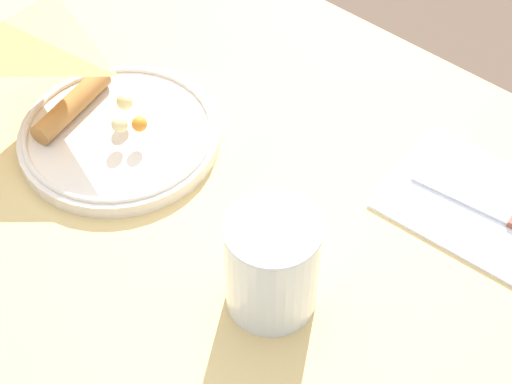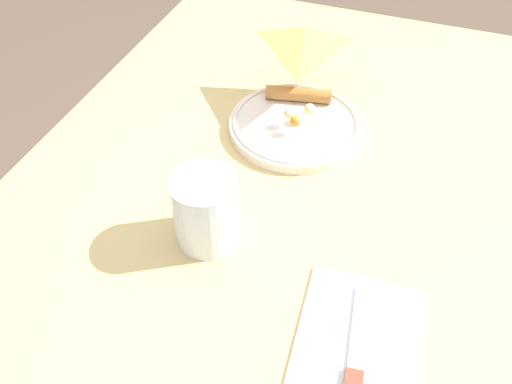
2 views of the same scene
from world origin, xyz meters
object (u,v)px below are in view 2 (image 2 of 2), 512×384
at_px(plate_pizza, 296,122).
at_px(napkin_folded, 356,355).
at_px(milk_glass, 205,211).
at_px(butter_knife, 356,360).
at_px(dining_table, 271,205).

bearing_deg(plate_pizza, napkin_folded, -153.46).
height_order(milk_glass, butter_knife, milk_glass).
distance_m(dining_table, milk_glass, 0.25).
bearing_deg(dining_table, butter_knife, -146.42).
bearing_deg(napkin_folded, plate_pizza, 26.54).
relative_size(dining_table, plate_pizza, 4.78).
distance_m(milk_glass, napkin_folded, 0.25).
bearing_deg(napkin_folded, milk_glass, 65.83).
distance_m(plate_pizza, napkin_folded, 0.40).
xyz_separation_m(plate_pizza, milk_glass, (-0.26, 0.05, 0.03)).
height_order(milk_glass, napkin_folded, milk_glass).
xyz_separation_m(milk_glass, napkin_folded, (-0.10, -0.22, -0.05)).
relative_size(napkin_folded, butter_knife, 1.22).
distance_m(plate_pizza, milk_glass, 0.26).
bearing_deg(butter_knife, dining_table, 26.87).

